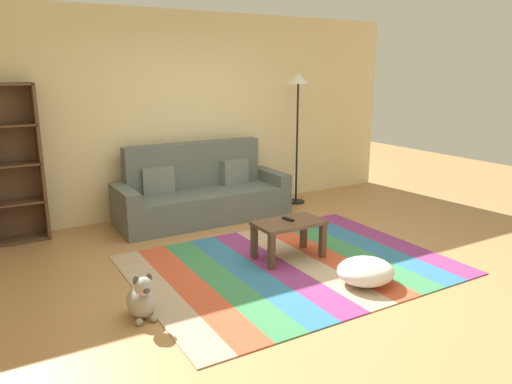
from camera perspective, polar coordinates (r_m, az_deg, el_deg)
ground_plane at (r=4.92m, az=3.89°, el=-9.12°), size 14.00×14.00×0.00m
back_wall at (r=6.80m, az=-8.24°, el=9.05°), size 6.80×0.10×2.70m
rug at (r=5.02m, az=4.05°, el=-8.53°), size 3.09×2.33×0.01m
couch at (r=6.48m, az=-6.41°, el=-0.26°), size 2.26×0.80×1.00m
coffee_table at (r=5.08m, az=3.87°, el=-4.35°), size 0.72×0.42×0.40m
pouf at (r=4.67m, az=12.74°, el=-9.07°), size 0.55×0.50×0.23m
dog at (r=4.07m, az=-13.31°, el=-12.16°), size 0.22×0.35×0.40m
standing_lamp at (r=7.09m, az=4.95°, el=11.19°), size 0.32×0.32×1.89m
tv_remote at (r=5.10m, az=3.80°, el=-3.19°), size 0.06×0.15×0.02m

